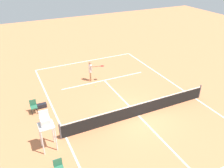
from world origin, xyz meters
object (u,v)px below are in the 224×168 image
object	(u,v)px
courtside_chair_mid	(34,106)
tennis_ball	(95,86)
courtside_chair_near	(59,167)
player_serving	(91,70)
equipment_bag	(41,106)
umpire_chair	(46,125)

from	to	relation	value
courtside_chair_mid	tennis_ball	bearing A→B (deg)	-162.42
courtside_chair_mid	courtside_chair_near	bearing A→B (deg)	92.00
courtside_chair_near	courtside_chair_mid	bearing A→B (deg)	-88.00
player_serving	courtside_chair_mid	world-z (taller)	player_serving
courtside_chair_near	courtside_chair_mid	world-z (taller)	same
courtside_chair_near	equipment_bag	world-z (taller)	courtside_chair_near
courtside_chair_near	player_serving	bearing A→B (deg)	-120.11
courtside_chair_near	tennis_ball	bearing A→B (deg)	-123.20
courtside_chair_near	umpire_chair	bearing A→B (deg)	-89.01
tennis_ball	courtside_chair_mid	distance (m)	5.41
umpire_chair	courtside_chair_mid	world-z (taller)	umpire_chair
player_serving	tennis_ball	size ratio (longest dim) A/B	25.92
tennis_ball	courtside_chair_near	world-z (taller)	courtside_chair_near
equipment_bag	player_serving	bearing A→B (deg)	-153.82
umpire_chair	equipment_bag	size ratio (longest dim) A/B	3.17
courtside_chair_near	equipment_bag	xyz separation A→B (m)	(-0.31, -6.29, -0.38)
player_serving	courtside_chair_near	world-z (taller)	player_serving
player_serving	tennis_ball	world-z (taller)	player_serving
player_serving	tennis_ball	distance (m)	1.47
player_serving	courtside_chair_near	xyz separation A→B (m)	(4.98, 8.59, -0.52)
player_serving	umpire_chair	distance (m)	8.23
player_serving	umpire_chair	xyz separation A→B (m)	(5.02, 6.51, 0.55)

